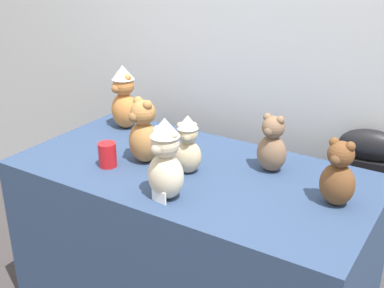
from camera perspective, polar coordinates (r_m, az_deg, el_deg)
wall_back at (r=2.58m, az=7.98°, el=13.02°), size 7.00×0.08×2.60m
display_table at (r=2.38m, az=0.00°, el=-11.44°), size 1.59×0.81×0.78m
instrument_case at (r=2.57m, az=18.73°, el=-7.96°), size 0.29×0.16×0.92m
teddy_bear_sand at (r=2.10m, az=-0.57°, el=-0.10°), size 0.15×0.15×0.26m
teddy_bear_ginger at (r=2.63m, az=-7.86°, el=5.31°), size 0.18×0.16×0.34m
teddy_bear_chestnut at (r=1.93m, az=16.51°, el=-3.43°), size 0.15×0.13×0.27m
teddy_bear_caramel at (r=2.22m, az=-5.61°, el=1.31°), size 0.18×0.17×0.30m
teddy_bear_mocha at (r=2.15m, az=9.21°, el=-0.12°), size 0.14×0.12×0.26m
teddy_bear_cream at (r=1.88m, az=-3.10°, el=-1.84°), size 0.16×0.14×0.33m
party_cup_red at (r=2.22m, az=-9.73°, el=-1.23°), size 0.08×0.08×0.11m
name_card_front_left at (r=1.91m, az=-3.83°, el=-6.06°), size 0.07×0.02×0.05m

